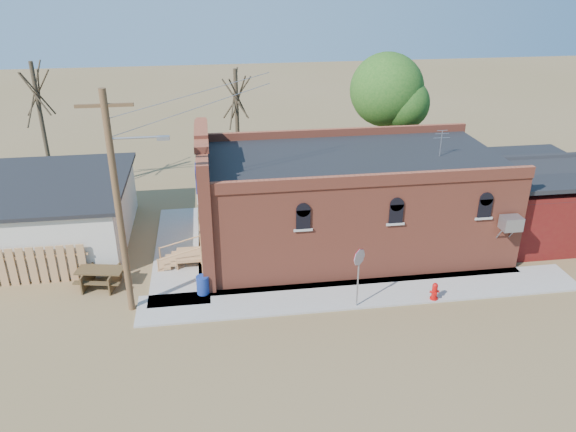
{
  "coord_description": "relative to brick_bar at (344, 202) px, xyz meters",
  "views": [
    {
      "loc": [
        -4.67,
        -18.81,
        13.0
      ],
      "look_at": [
        -1.32,
        4.12,
        2.4
      ],
      "focal_mm": 35.0,
      "sensor_mm": 36.0,
      "label": 1
    }
  ],
  "objects": [
    {
      "name": "trash_barrel",
      "position": [
        -6.94,
        -3.66,
        -1.85
      ],
      "size": [
        0.59,
        0.59,
        0.82
      ],
      "primitive_type": "cylinder",
      "rotation": [
        0.0,
        0.0,
        -0.12
      ],
      "color": "navy",
      "rests_on": "sidewalk_west"
    },
    {
      "name": "red_shed",
      "position": [
        9.86,
        0.01,
        -0.07
      ],
      "size": [
        5.4,
        6.4,
        4.3
      ],
      "color": "#5A100F",
      "rests_on": "ground"
    },
    {
      "name": "stop_sign",
      "position": [
        -0.72,
        -5.49,
        -0.26
      ],
      "size": [
        0.57,
        0.52,
        2.61
      ],
      "rotation": [
        0.0,
        0.0,
        0.3
      ],
      "color": "gray",
      "rests_on": "sidewalk_south"
    },
    {
      "name": "tree_bare_near",
      "position": [
        -4.64,
        7.51,
        3.62
      ],
      "size": [
        2.8,
        2.8,
        7.65
      ],
      "color": "#423726",
      "rests_on": "ground"
    },
    {
      "name": "utility_pole",
      "position": [
        -9.79,
        -4.29,
        2.43
      ],
      "size": [
        3.12,
        0.26,
        9.0
      ],
      "color": "#513720",
      "rests_on": "ground"
    },
    {
      "name": "picnic_table",
      "position": [
        -11.31,
        -2.29,
        -1.79
      ],
      "size": [
        2.26,
        1.87,
        0.83
      ],
      "rotation": [
        0.0,
        0.0,
        -0.2
      ],
      "color": "#4C381E",
      "rests_on": "ground"
    },
    {
      "name": "sidewalk_south",
      "position": [
        -0.14,
        -4.59,
        -2.3
      ],
      "size": [
        19.0,
        2.2,
        0.08
      ],
      "primitive_type": "cube",
      "color": "#9E9991",
      "rests_on": "ground"
    },
    {
      "name": "wood_fence",
      "position": [
        -14.44,
        -1.69,
        -1.44
      ],
      "size": [
        5.2,
        0.1,
        1.8
      ],
      "primitive_type": null,
      "color": "#AF854F",
      "rests_on": "ground"
    },
    {
      "name": "tree_bare_far",
      "position": [
        -15.64,
        8.51,
        4.02
      ],
      "size": [
        2.8,
        2.8,
        8.16
      ],
      "color": "#423726",
      "rests_on": "ground"
    },
    {
      "name": "ground",
      "position": [
        -1.64,
        -5.49,
        -2.34
      ],
      "size": [
        120.0,
        120.0,
        0.0
      ],
      "primitive_type": "plane",
      "color": "brown",
      "rests_on": "ground"
    },
    {
      "name": "tree_leafy",
      "position": [
        4.36,
        8.01,
        3.59
      ],
      "size": [
        4.4,
        4.4,
        8.15
      ],
      "color": "#423726",
      "rests_on": "ground"
    },
    {
      "name": "sidewalk_west",
      "position": [
        -7.94,
        0.51,
        -2.3
      ],
      "size": [
        2.6,
        10.0,
        0.08
      ],
      "primitive_type": "cube",
      "color": "#9E9991",
      "rests_on": "ground"
    },
    {
      "name": "fire_hydrant",
      "position": [
        2.6,
        -5.5,
        -1.88
      ],
      "size": [
        0.44,
        0.43,
        0.76
      ],
      "rotation": [
        0.0,
        0.0,
        -0.32
      ],
      "color": "#B10B0A",
      "rests_on": "sidewalk_south"
    },
    {
      "name": "brick_bar",
      "position": [
        0.0,
        0.0,
        0.0
      ],
      "size": [
        16.4,
        7.97,
        6.3
      ],
      "color": "#A34831",
      "rests_on": "ground"
    }
  ]
}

